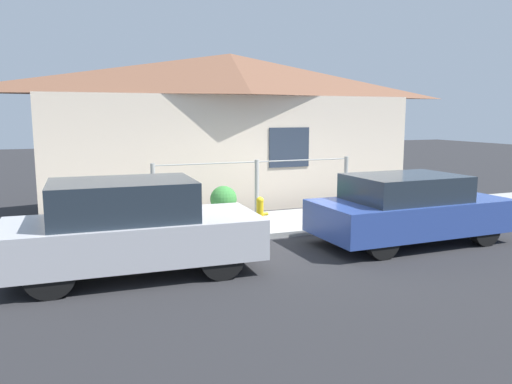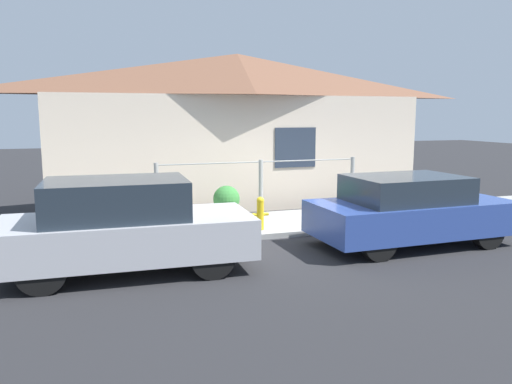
{
  "view_description": "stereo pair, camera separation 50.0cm",
  "coord_description": "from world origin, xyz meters",
  "px_view_note": "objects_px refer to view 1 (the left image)",
  "views": [
    {
      "loc": [
        -4.24,
        -8.7,
        2.41
      ],
      "look_at": [
        -0.68,
        0.3,
        0.9
      ],
      "focal_mm": 35.0,
      "sensor_mm": 36.0,
      "label": 1
    },
    {
      "loc": [
        -3.77,
        -8.88,
        2.41
      ],
      "look_at": [
        -0.68,
        0.3,
        0.9
      ],
      "focal_mm": 35.0,
      "sensor_mm": 36.0,
      "label": 2
    }
  ],
  "objects_px": {
    "car_right": "(409,209)",
    "potted_plant_near_hydrant": "(224,200)",
    "fire_hydrant": "(260,212)",
    "car_left": "(131,228)"
  },
  "relations": [
    {
      "from": "car_left",
      "to": "car_right",
      "type": "height_order",
      "value": "car_left"
    },
    {
      "from": "car_left",
      "to": "potted_plant_near_hydrant",
      "type": "height_order",
      "value": "car_left"
    },
    {
      "from": "car_right",
      "to": "fire_hydrant",
      "type": "bearing_deg",
      "value": 144.94
    },
    {
      "from": "potted_plant_near_hydrant",
      "to": "car_right",
      "type": "bearing_deg",
      "value": -46.93
    },
    {
      "from": "fire_hydrant",
      "to": "potted_plant_near_hydrant",
      "type": "distance_m",
      "value": 1.35
    },
    {
      "from": "fire_hydrant",
      "to": "car_right",
      "type": "bearing_deg",
      "value": -34.16
    },
    {
      "from": "car_right",
      "to": "potted_plant_near_hydrant",
      "type": "bearing_deg",
      "value": 132.18
    },
    {
      "from": "car_right",
      "to": "potted_plant_near_hydrant",
      "type": "distance_m",
      "value": 3.98
    },
    {
      "from": "fire_hydrant",
      "to": "potted_plant_near_hydrant",
      "type": "height_order",
      "value": "potted_plant_near_hydrant"
    },
    {
      "from": "car_right",
      "to": "potted_plant_near_hydrant",
      "type": "height_order",
      "value": "car_right"
    }
  ]
}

